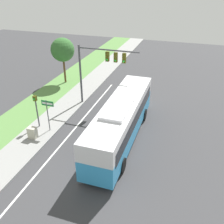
% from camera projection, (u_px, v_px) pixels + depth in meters
% --- Properties ---
extents(ground_plane, '(80.00, 80.00, 0.00)m').
position_uv_depth(ground_plane, '(94.00, 171.00, 17.17)').
color(ground_plane, '#38383A').
extents(sidewalk, '(2.80, 80.00, 0.12)m').
position_uv_depth(sidewalk, '(17.00, 153.00, 18.82)').
color(sidewalk, gray).
rests_on(sidewalk, ground_plane).
extents(lane_divider_near, '(0.14, 30.00, 0.01)m').
position_uv_depth(lane_divider_near, '(48.00, 161.00, 18.14)').
color(lane_divider_near, silver).
rests_on(lane_divider_near, ground_plane).
extents(bus, '(2.58, 11.83, 3.55)m').
position_uv_depth(bus, '(122.00, 119.00, 19.58)').
color(bus, '#3393D1').
rests_on(bus, ground_plane).
extents(signal_gantry, '(5.96, 0.41, 6.09)m').
position_uv_depth(signal_gantry, '(100.00, 64.00, 23.65)').
color(signal_gantry, '#4C4C51').
rests_on(signal_gantry, ground_plane).
extents(pedestrian_signal, '(0.28, 0.34, 3.07)m').
position_uv_depth(pedestrian_signal, '(36.00, 106.00, 21.10)').
color(pedestrian_signal, '#4C4C51').
rests_on(pedestrian_signal, ground_plane).
extents(street_sign, '(1.11, 0.08, 2.98)m').
position_uv_depth(street_sign, '(48.00, 110.00, 20.57)').
color(street_sign, '#4C4C51').
rests_on(street_sign, ground_plane).
extents(utility_cabinet, '(0.68, 0.50, 0.96)m').
position_uv_depth(utility_cabinet, '(32.00, 133.00, 20.28)').
color(utility_cabinet, '#B7B29E').
rests_on(utility_cabinet, sidewalk).
extents(roadside_tree, '(2.77, 2.77, 5.43)m').
position_uv_depth(roadside_tree, '(63.00, 50.00, 29.15)').
color(roadside_tree, brown).
rests_on(roadside_tree, grass_verge).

